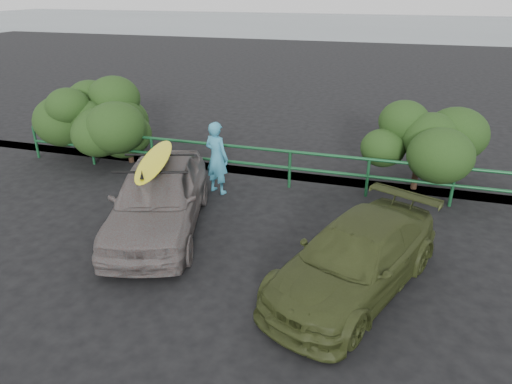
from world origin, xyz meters
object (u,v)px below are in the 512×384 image
surfboard (155,160)px  olive_vehicle (355,258)px  guardrail (253,165)px  man (217,158)px  sedan (158,197)px

surfboard → olive_vehicle: bearing=-29.0°
guardrail → man: man is taller
olive_vehicle → man: (-3.78, 3.17, 0.33)m
surfboard → guardrail: bearing=51.8°
guardrail → surfboard: 3.42m
man → surfboard: size_ratio=0.72×
guardrail → man: 1.16m
olive_vehicle → man: bearing=163.3°
guardrail → sedan: sedan is taller
man → surfboard: 2.34m
guardrail → man: (-0.71, -0.82, 0.42)m
guardrail → sedan: (-1.22, -3.01, 0.24)m
olive_vehicle → man: size_ratio=2.23×
sedan → olive_vehicle: (4.28, -0.98, -0.15)m
olive_vehicle → sedan: bearing=-169.6°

